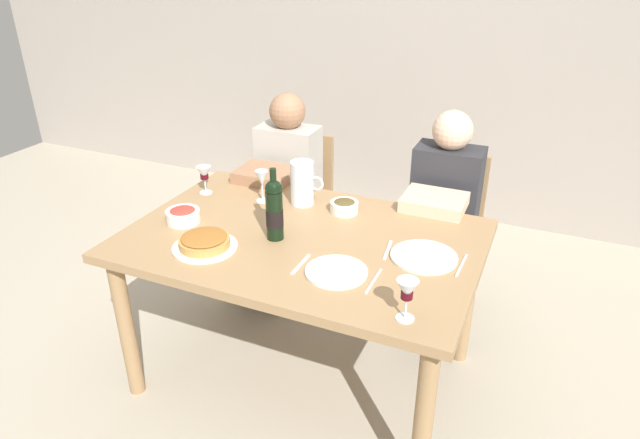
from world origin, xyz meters
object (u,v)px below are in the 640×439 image
(wine_glass_centre, at_px, (407,291))
(wine_glass_right_diner, at_px, (262,180))
(dining_table, at_px, (303,255))
(diner_right, at_px, (439,221))
(dinner_plate_left_setting, at_px, (424,257))
(wine_bottle, at_px, (274,210))
(dinner_plate_right_setting, at_px, (336,272))
(chair_right, at_px, (446,222))
(water_pitcher, at_px, (303,186))
(olive_bowl, at_px, (344,206))
(baked_tart, at_px, (204,242))
(diner_left, at_px, (281,193))
(wine_glass_left_diner, at_px, (204,174))
(salad_bowl, at_px, (183,215))
(chair_left, at_px, (299,197))

(wine_glass_centre, bearing_deg, wine_glass_right_diner, 144.47)
(dining_table, distance_m, diner_right, 0.81)
(dinner_plate_left_setting, relative_size, diner_right, 0.23)
(wine_bottle, distance_m, wine_glass_right_diner, 0.39)
(dinner_plate_right_setting, xyz_separation_m, diner_right, (0.20, 0.89, -0.15))
(dinner_plate_left_setting, xyz_separation_m, chair_right, (-0.07, 0.88, -0.27))
(water_pitcher, relative_size, dinner_plate_left_setting, 0.79)
(dinner_plate_left_setting, xyz_separation_m, diner_right, (-0.07, 0.64, -0.15))
(dining_table, height_order, wine_bottle, wine_bottle)
(dinner_plate_left_setting, relative_size, chair_right, 0.31)
(dinner_plate_left_setting, bearing_deg, diner_right, 96.51)
(olive_bowl, bearing_deg, wine_glass_centre, -54.48)
(baked_tart, distance_m, olive_bowl, 0.68)
(diner_left, relative_size, diner_right, 1.00)
(chair_right, bearing_deg, wine_glass_left_diner, 32.11)
(olive_bowl, bearing_deg, diner_right, 45.52)
(wine_glass_right_diner, height_order, dinner_plate_right_setting, wine_glass_right_diner)
(baked_tart, xyz_separation_m, wine_glass_left_diner, (-0.32, 0.48, 0.07))
(wine_bottle, bearing_deg, chair_right, 60.52)
(chair_right, bearing_deg, wine_glass_right_diner, 40.05)
(chair_right, bearing_deg, diner_left, 15.65)
(salad_bowl, relative_size, chair_right, 0.17)
(baked_tart, xyz_separation_m, chair_right, (0.77, 1.16, -0.29))
(dining_table, xyz_separation_m, chair_right, (0.45, 0.91, -0.17))
(dinner_plate_left_setting, distance_m, dinner_plate_right_setting, 0.37)
(diner_right, bearing_deg, chair_right, -90.02)
(olive_bowl, distance_m, diner_left, 0.66)
(wine_glass_centre, bearing_deg, wine_glass_left_diner, 153.12)
(water_pitcher, relative_size, wine_glass_left_diner, 1.51)
(olive_bowl, distance_m, diner_right, 0.56)
(dinner_plate_left_setting, bearing_deg, chair_left, 138.51)
(wine_glass_left_diner, xyz_separation_m, dinner_plate_right_setting, (0.89, -0.44, -0.09))
(water_pitcher, distance_m, wine_glass_left_diner, 0.51)
(water_pitcher, distance_m, dinner_plate_right_setting, 0.65)
(dining_table, xyz_separation_m, water_pitcher, (-0.14, 0.30, 0.19))
(baked_tart, xyz_separation_m, wine_glass_centre, (0.89, -0.14, 0.08))
(water_pitcher, distance_m, wine_glass_centre, 0.99)
(wine_glass_right_diner, relative_size, chair_left, 0.18)
(wine_bottle, height_order, chair_right, wine_bottle)
(salad_bowl, relative_size, diner_left, 0.13)
(salad_bowl, bearing_deg, dinner_plate_right_setting, -8.89)
(wine_glass_right_diner, xyz_separation_m, wine_glass_centre, (0.90, -0.64, -0.00))
(baked_tart, distance_m, salad_bowl, 0.28)
(baked_tart, bearing_deg, chair_right, 56.39)
(dining_table, height_order, chair_left, chair_left)
(salad_bowl, height_order, diner_right, diner_right)
(dining_table, bearing_deg, wine_bottle, -148.16)
(water_pitcher, bearing_deg, wine_glass_right_diner, -164.74)
(olive_bowl, bearing_deg, wine_glass_right_diner, -173.99)
(water_pitcher, distance_m, chair_right, 0.92)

